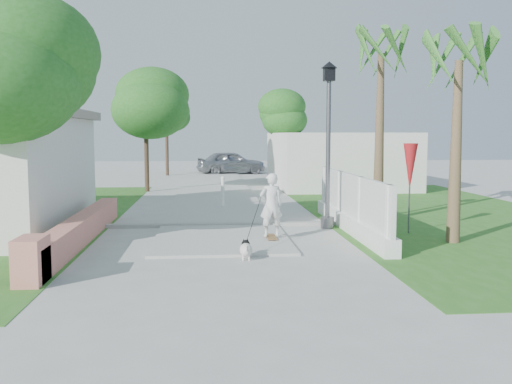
{
  "coord_description": "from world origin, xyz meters",
  "views": [
    {
      "loc": [
        -0.32,
        -9.53,
        2.52
      ],
      "look_at": [
        0.88,
        4.48,
        1.1
      ],
      "focal_mm": 40.0,
      "sensor_mm": 36.0,
      "label": 1
    }
  ],
  "objects": [
    {
      "name": "street_lamp",
      "position": [
        2.9,
        5.5,
        2.43
      ],
      "size": [
        0.44,
        0.44,
        4.44
      ],
      "color": "#59595E",
      "rests_on": "ground"
    },
    {
      "name": "patio_umbrella",
      "position": [
        4.8,
        4.5,
        1.69
      ],
      "size": [
        0.36,
        0.36,
        2.3
      ],
      "color": "#59595E",
      "rests_on": "ground"
    },
    {
      "name": "tree_path_right",
      "position": [
        3.22,
        19.98,
        3.49
      ],
      "size": [
        3.0,
        3.0,
        4.79
      ],
      "color": "#4C3826",
      "rests_on": "ground"
    },
    {
      "name": "grass_right",
      "position": [
        7.0,
        8.0,
        0.01
      ],
      "size": [
        8.0,
        20.0,
        0.01
      ],
      "primitive_type": "cube",
      "color": "#2E6921",
      "rests_on": "ground"
    },
    {
      "name": "ground",
      "position": [
        0.0,
        0.0,
        0.0
      ],
      "size": [
        90.0,
        90.0,
        0.0
      ],
      "primitive_type": "plane",
      "color": "#B7B7B2",
      "rests_on": "ground"
    },
    {
      "name": "building_right",
      "position": [
        6.0,
        18.0,
        1.3
      ],
      "size": [
        6.0,
        8.0,
        2.6
      ],
      "primitive_type": "cube",
      "color": "silver",
      "rests_on": "ground"
    },
    {
      "name": "curb",
      "position": [
        0.0,
        6.0,
        0.05
      ],
      "size": [
        6.5,
        0.25,
        0.1
      ],
      "primitive_type": "cube",
      "color": "#999993",
      "rests_on": "ground"
    },
    {
      "name": "parked_car",
      "position": [
        1.2,
        27.0,
        0.74
      ],
      "size": [
        4.58,
        2.5,
        1.48
      ],
      "primitive_type": "imported",
      "rotation": [
        0.0,
        0.0,
        1.75
      ],
      "color": "#A1A4A8",
      "rests_on": "ground"
    },
    {
      "name": "tree_left_mid",
      "position": [
        -5.48,
        8.48,
        3.5
      ],
      "size": [
        3.2,
        3.2,
        4.85
      ],
      "color": "#4C3826",
      "rests_on": "ground"
    },
    {
      "name": "palm_far",
      "position": [
        4.6,
        6.5,
        4.48
      ],
      "size": [
        1.8,
        1.8,
        5.3
      ],
      "color": "brown",
      "rests_on": "ground"
    },
    {
      "name": "palm_near",
      "position": [
        5.4,
        3.2,
        3.95
      ],
      "size": [
        1.8,
        1.8,
        4.7
      ],
      "color": "brown",
      "rests_on": "ground"
    },
    {
      "name": "pink_wall",
      "position": [
        -3.3,
        3.55,
        0.31
      ],
      "size": [
        0.45,
        8.2,
        0.8
      ],
      "color": "#E08372",
      "rests_on": "ground"
    },
    {
      "name": "skateboarder",
      "position": [
        0.84,
        3.19,
        0.72
      ],
      "size": [
        1.04,
        2.27,
        1.61
      ],
      "rotation": [
        0.0,
        0.0,
        3.27
      ],
      "color": "olive",
      "rests_on": "ground"
    },
    {
      "name": "lattice_fence",
      "position": [
        3.4,
        5.0,
        0.54
      ],
      "size": [
        0.35,
        7.0,
        1.5
      ],
      "color": "white",
      "rests_on": "ground"
    },
    {
      "name": "tree_path_far",
      "position": [
        -2.78,
        25.98,
        3.82
      ],
      "size": [
        3.2,
        3.2,
        5.17
      ],
      "color": "#4C3826",
      "rests_on": "ground"
    },
    {
      "name": "path_strip",
      "position": [
        0.0,
        20.0,
        0.03
      ],
      "size": [
        3.2,
        36.0,
        0.06
      ],
      "primitive_type": "cube",
      "color": "#B7B7B2",
      "rests_on": "ground"
    },
    {
      "name": "tree_left_near",
      "position": [
        -4.48,
        2.98,
        3.82
      ],
      "size": [
        3.6,
        3.6,
        5.28
      ],
      "color": "#4C3826",
      "rests_on": "ground"
    },
    {
      "name": "dog",
      "position": [
        0.44,
        1.8,
        0.21
      ],
      "size": [
        0.27,
        0.58,
        0.4
      ],
      "rotation": [
        0.0,
        0.0,
        -0.03
      ],
      "color": "silver",
      "rests_on": "ground"
    },
    {
      "name": "tree_path_left",
      "position": [
        -2.98,
        15.98,
        3.82
      ],
      "size": [
        3.4,
        3.4,
        5.23
      ],
      "color": "#4C3826",
      "rests_on": "ground"
    },
    {
      "name": "bollard",
      "position": [
        0.2,
        10.0,
        0.58
      ],
      "size": [
        0.14,
        0.14,
        1.09
      ],
      "color": "white",
      "rests_on": "ground"
    }
  ]
}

